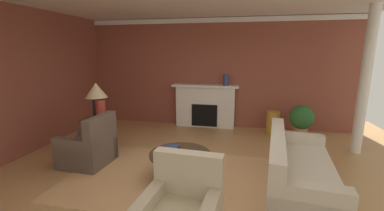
% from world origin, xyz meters
% --- Properties ---
extents(ground_plane, '(9.01, 9.01, 0.00)m').
position_xyz_m(ground_plane, '(0.00, 0.00, 0.00)').
color(ground_plane, tan).
extents(wall_fireplace, '(7.53, 0.12, 2.94)m').
position_xyz_m(wall_fireplace, '(0.00, 3.22, 1.47)').
color(wall_fireplace, brown).
rests_on(wall_fireplace, ground_plane).
extents(wall_window, '(0.12, 6.91, 2.94)m').
position_xyz_m(wall_window, '(-3.53, 0.30, 1.47)').
color(wall_window, brown).
rests_on(wall_window, ground_plane).
extents(crown_moulding, '(7.53, 0.08, 0.12)m').
position_xyz_m(crown_moulding, '(0.00, 3.14, 2.86)').
color(crown_moulding, white).
extents(area_rug, '(3.74, 2.23, 0.01)m').
position_xyz_m(area_rug, '(-0.16, -0.03, 0.01)').
color(area_rug, tan).
rests_on(area_rug, ground_plane).
extents(fireplace, '(1.80, 0.35, 1.18)m').
position_xyz_m(fireplace, '(-0.22, 3.00, 0.56)').
color(fireplace, white).
rests_on(fireplace, ground_plane).
extents(sofa, '(1.13, 2.19, 0.85)m').
position_xyz_m(sofa, '(1.64, -0.05, 0.30)').
color(sofa, beige).
rests_on(sofa, ground_plane).
extents(armchair_near_window, '(0.84, 0.84, 0.95)m').
position_xyz_m(armchair_near_window, '(-1.95, 0.17, 0.31)').
color(armchair_near_window, brown).
rests_on(armchair_near_window, ground_plane).
extents(coffee_table, '(1.00, 1.00, 0.45)m').
position_xyz_m(coffee_table, '(-0.16, -0.03, 0.34)').
color(coffee_table, '#3D2D1E').
rests_on(coffee_table, ground_plane).
extents(side_table, '(0.56, 0.56, 0.70)m').
position_xyz_m(side_table, '(-2.11, 0.79, 0.40)').
color(side_table, '#3D2D1E').
rests_on(side_table, ground_plane).
extents(table_lamp, '(0.44, 0.44, 0.75)m').
position_xyz_m(table_lamp, '(-2.11, 0.79, 1.22)').
color(table_lamp, black).
rests_on(table_lamp, side_table).
extents(vase_on_side_table, '(0.18, 0.18, 0.42)m').
position_xyz_m(vase_on_side_table, '(-1.96, 0.67, 0.91)').
color(vase_on_side_table, '#9E3328').
rests_on(vase_on_side_table, side_table).
extents(vase_mantel_right, '(0.14, 0.14, 0.29)m').
position_xyz_m(vase_mantel_right, '(0.33, 2.96, 1.32)').
color(vase_mantel_right, navy).
rests_on(vase_mantel_right, fireplace).
extents(vase_tall_corner, '(0.33, 0.33, 0.59)m').
position_xyz_m(vase_tall_corner, '(1.56, 2.71, 0.30)').
color(vase_tall_corner, '#B7892D').
rests_on(vase_tall_corner, ground_plane).
extents(book_red_cover, '(0.26, 0.24, 0.06)m').
position_xyz_m(book_red_cover, '(-0.33, 0.10, 0.48)').
color(book_red_cover, navy).
rests_on(book_red_cover, coffee_table).
extents(book_art_folio, '(0.22, 0.21, 0.04)m').
position_xyz_m(book_art_folio, '(-0.14, -0.20, 0.53)').
color(book_art_folio, maroon).
rests_on(book_art_folio, coffee_table).
extents(potted_plant, '(0.56, 0.56, 0.83)m').
position_xyz_m(potted_plant, '(2.16, 2.41, 0.49)').
color(potted_plant, '#A8754C').
rests_on(potted_plant, ground_plane).
extents(column_white, '(0.20, 0.20, 2.94)m').
position_xyz_m(column_white, '(3.14, 1.81, 1.47)').
color(column_white, white).
rests_on(column_white, ground_plane).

